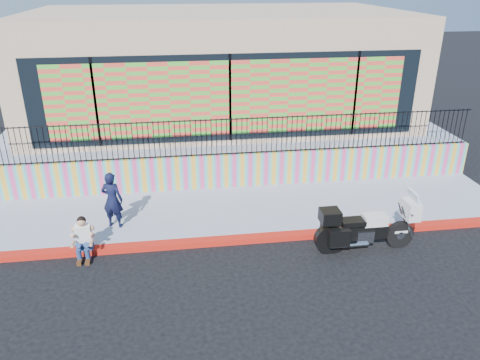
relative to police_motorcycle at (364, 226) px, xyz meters
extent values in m
plane|color=black|center=(-2.81, 0.79, -0.67)|extent=(90.00, 90.00, 0.00)
cube|color=#AA270C|center=(-2.81, 0.79, -0.60)|extent=(16.00, 0.30, 0.15)
cube|color=#969CB4|center=(-2.81, 2.44, -0.60)|extent=(16.00, 3.00, 0.15)
cube|color=#F03F84|center=(-2.81, 4.04, 0.03)|extent=(16.00, 0.20, 1.10)
cube|color=#969CB4|center=(-2.81, 9.14, -0.05)|extent=(16.00, 10.00, 1.25)
cube|color=tan|center=(-2.81, 8.94, 2.58)|extent=(14.00, 8.00, 4.00)
cube|color=black|center=(-2.81, 4.92, 2.18)|extent=(12.60, 0.04, 2.80)
cube|color=#F44936|center=(-2.81, 4.89, 2.18)|extent=(11.48, 0.02, 2.40)
cylinder|color=black|center=(0.98, 0.00, -0.31)|extent=(0.72, 0.15, 0.72)
cylinder|color=black|center=(-0.88, 0.00, -0.31)|extent=(0.72, 0.15, 0.72)
cube|color=black|center=(0.05, 0.00, -0.13)|extent=(1.04, 0.31, 0.37)
cube|color=silver|center=(0.00, 0.00, -0.23)|extent=(0.44, 0.37, 0.33)
cube|color=silver|center=(0.25, 0.00, 0.18)|extent=(0.60, 0.35, 0.26)
cube|color=black|center=(-0.33, 0.00, 0.16)|extent=(0.60, 0.37, 0.13)
cube|color=silver|center=(1.17, 0.00, 0.40)|extent=(0.33, 0.57, 0.46)
cube|color=silver|center=(1.22, 0.00, 0.75)|extent=(0.20, 0.50, 0.37)
cube|color=black|center=(-0.93, 0.00, 0.36)|extent=(0.48, 0.46, 0.33)
cube|color=black|center=(-0.77, -0.33, -0.07)|extent=(0.52, 0.20, 0.44)
cube|color=black|center=(-0.77, 0.33, -0.07)|extent=(0.52, 0.20, 0.44)
cube|color=silver|center=(0.98, 0.00, -0.20)|extent=(0.35, 0.17, 0.07)
imported|color=black|center=(-6.38, 1.87, 0.28)|extent=(0.67, 0.54, 1.59)
cube|color=navy|center=(-7.00, 0.78, -0.43)|extent=(0.36, 0.28, 0.18)
cube|color=white|center=(-7.00, 0.74, -0.08)|extent=(0.38, 0.27, 0.54)
sphere|color=tan|center=(-7.00, 0.70, 0.28)|extent=(0.21, 0.21, 0.21)
cube|color=#472814|center=(-7.10, 0.34, -0.62)|extent=(0.11, 0.26, 0.10)
cube|color=#472814|center=(-6.90, 0.34, -0.62)|extent=(0.11, 0.26, 0.10)
camera|label=1|loc=(-4.55, -9.77, 5.85)|focal=35.00mm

